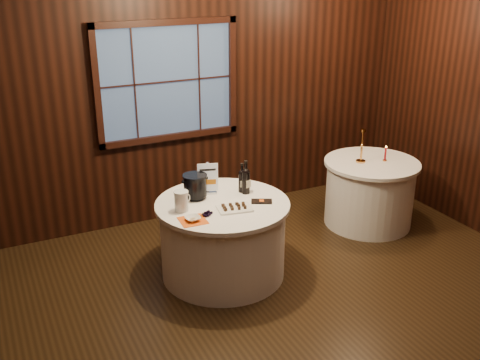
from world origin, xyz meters
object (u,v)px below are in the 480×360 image
port_bottle_right (246,179)px  main_table (223,239)px  port_bottle_left (242,180)px  cracker_bowl (193,219)px  grape_bunch (208,214)px  glass_pitcher (181,201)px  chocolate_box (262,201)px  sign_stand (208,183)px  brass_candlestick (362,150)px  side_table (369,193)px  red_candle (385,155)px  chocolate_plate (235,208)px  ice_bucket (195,186)px

port_bottle_right → main_table: bearing=-176.4°
port_bottle_left → cracker_bowl: size_ratio=2.21×
grape_bunch → glass_pitcher: 0.28m
chocolate_box → sign_stand: bearing=158.0°
brass_candlestick → sign_stand: bearing=-177.6°
side_table → red_candle: red_candle is taller
port_bottle_left → port_bottle_right: (0.02, -0.05, 0.02)m
chocolate_plate → cracker_bowl: (-0.43, -0.05, 0.00)m
port_bottle_right → ice_bucket: 0.50m
side_table → glass_pitcher: 2.48m
chocolate_plate → glass_pitcher: (-0.45, 0.19, 0.08)m
side_table → grape_bunch: 2.33m
ice_bucket → grape_bunch: ice_bucket is taller
sign_stand → port_bottle_right: 0.37m
sign_stand → brass_candlestick: brass_candlestick is taller
cracker_bowl → red_candle: bearing=11.1°
side_table → grape_bunch: size_ratio=6.25×
brass_candlestick → red_candle: bearing=-18.5°
ice_bucket → cracker_bowl: ice_bucket is taller
main_table → grape_bunch: 0.51m
grape_bunch → brass_candlestick: brass_candlestick is taller
port_bottle_right → chocolate_plate: port_bottle_right is taller
ice_bucket → grape_bunch: size_ratio=1.39×
chocolate_box → glass_pitcher: size_ratio=1.02×
ice_bucket → cracker_bowl: 0.51m
cracker_bowl → brass_candlestick: 2.35m
chocolate_box → port_bottle_left: bearing=126.5°
port_bottle_left → glass_pitcher: size_ratio=1.55×
chocolate_plate → cracker_bowl: 0.44m
main_table → brass_candlestick: brass_candlestick is taller
chocolate_plate → chocolate_box: chocolate_plate is taller
glass_pitcher → main_table: bearing=-20.9°
port_bottle_right → chocolate_box: port_bottle_right is taller
main_table → chocolate_plate: 0.45m
side_table → port_bottle_right: bearing=-173.6°
port_bottle_right → glass_pitcher: size_ratio=1.76×
port_bottle_right → red_candle: port_bottle_right is taller
main_table → red_candle: (2.14, 0.26, 0.45)m
chocolate_box → brass_candlestick: 1.62m
main_table → port_bottle_left: bearing=29.1°
port_bottle_right → sign_stand: bearing=138.4°
sign_stand → port_bottle_left: bearing=-1.9°
ice_bucket → chocolate_box: 0.65m
port_bottle_right → chocolate_box: bearing=-98.5°
sign_stand → glass_pitcher: bearing=-127.1°
sign_stand → cracker_bowl: 0.63m
sign_stand → grape_bunch: (-0.20, -0.48, -0.09)m
chocolate_plate → glass_pitcher: glass_pitcher is taller
chocolate_box → cracker_bowl: size_ratio=1.45×
sign_stand → glass_pitcher: (-0.38, -0.27, -0.01)m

